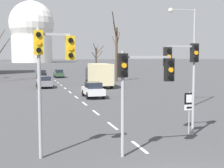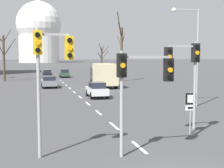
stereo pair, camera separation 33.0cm
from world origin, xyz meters
name	(u,v)px [view 2 (the right image)]	position (x,y,z in m)	size (l,w,h in m)	color
lane_stripe_0	(139,147)	(0.00, 4.60, 0.00)	(0.16, 2.00, 0.01)	silver
lane_stripe_1	(114,126)	(0.00, 9.10, 0.00)	(0.16, 2.00, 0.01)	silver
lane_stripe_2	(98,113)	(0.00, 13.60, 0.00)	(0.16, 2.00, 0.01)	silver
lane_stripe_3	(88,104)	(0.00, 18.10, 0.00)	(0.16, 2.00, 0.01)	silver
lane_stripe_4	(80,97)	(0.00, 22.60, 0.00)	(0.16, 2.00, 0.01)	silver
lane_stripe_5	(74,92)	(0.00, 27.10, 0.00)	(0.16, 2.00, 0.01)	silver
lane_stripe_6	(70,88)	(0.00, 31.60, 0.00)	(0.16, 2.00, 0.01)	silver
lane_stripe_7	(66,85)	(0.00, 36.10, 0.00)	(0.16, 2.00, 0.01)	silver
lane_stripe_8	(63,82)	(0.00, 40.60, 0.00)	(0.16, 2.00, 0.01)	silver
lane_stripe_9	(61,80)	(0.00, 45.10, 0.00)	(0.16, 2.00, 0.01)	silver
traffic_signal_near_right	(186,65)	(2.92, 5.87, 3.68)	(1.86, 0.34, 4.87)	#9E9EA3
traffic_signal_near_left	(49,60)	(-3.97, 4.22, 3.95)	(1.60, 0.34, 5.23)	#9E9EA3
traffic_signal_centre_tall	(139,77)	(-0.41, 3.50, 3.28)	(2.40, 0.34, 4.33)	#9E9EA3
route_sign_post	(191,106)	(3.43, 6.22, 1.51)	(0.60, 0.08, 2.24)	#9E9EA3
street_lamp_right	(193,46)	(7.99, 14.48, 4.92)	(2.42, 0.36, 7.92)	#9E9EA3
sedan_near_left	(97,90)	(1.57, 21.82, 0.80)	(1.75, 3.83, 1.56)	silver
sedan_near_right	(64,73)	(1.42, 52.70, 0.79)	(1.76, 4.27, 1.57)	#2D4C33
sedan_mid_centre	(47,74)	(-1.93, 51.36, 0.82)	(1.72, 4.07, 1.59)	black
sedan_far_left	(49,82)	(-2.54, 33.29, 0.78)	(1.95, 4.46, 1.52)	slate
delivery_truck	(104,74)	(4.56, 31.96, 1.70)	(2.44, 7.20, 3.14)	#333842
bare_tree_left_near	(4,55)	(-9.12, 45.64, 4.26)	(3.71, 4.11, 8.60)	#473828
bare_tree_right_near	(121,51)	(9.49, 40.50, 4.91)	(2.46, 4.22, 10.97)	#473828
bare_tree_right_far	(102,60)	(9.85, 56.93, 3.37)	(2.72, 2.71, 6.82)	#473828
capitol_dome	(39,32)	(0.00, 202.85, 19.88)	(28.89, 28.89, 40.80)	silver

